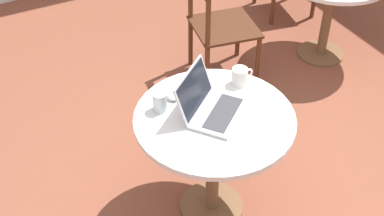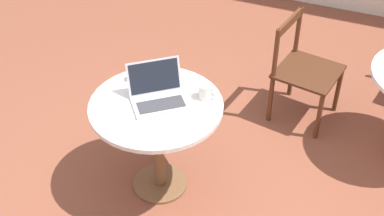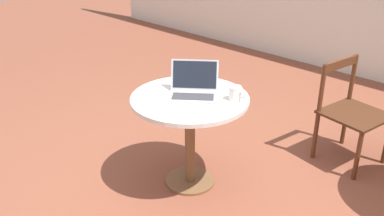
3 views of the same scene
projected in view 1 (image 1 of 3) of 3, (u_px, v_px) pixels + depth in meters
ground_plane at (252, 214)px, 3.12m from camera, size 16.00×16.00×0.00m
cafe_table_near at (214, 136)px, 2.79m from camera, size 0.83×0.83×0.71m
chair_mid_left at (219, 28)px, 3.91m from camera, size 0.52×0.52×0.82m
laptop at (211, 105)px, 2.71m from camera, size 0.44×0.43×0.22m
mouse at (171, 95)px, 2.82m from camera, size 0.06×0.10×0.03m
mug at (240, 76)px, 2.89m from camera, size 0.13×0.09×0.10m
drinking_glass at (160, 102)px, 2.72m from camera, size 0.08×0.08×0.10m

